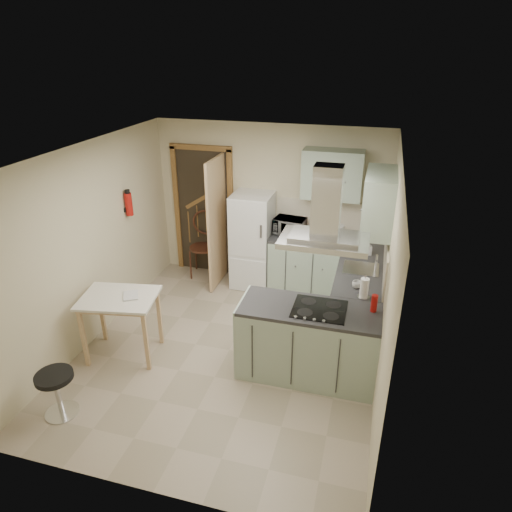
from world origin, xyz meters
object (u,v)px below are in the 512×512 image
(extractor_hood, at_px, (324,241))
(stool, at_px, (58,394))
(peninsula, at_px, (308,342))
(fridge, at_px, (252,241))
(microwave, at_px, (290,226))
(drop_leaf_table, at_px, (123,326))
(bentwood_chair, at_px, (203,248))

(extractor_hood, relative_size, stool, 1.76)
(peninsula, bearing_deg, fridge, 121.74)
(fridge, bearing_deg, stool, -109.43)
(microwave, bearing_deg, stool, -109.86)
(fridge, height_order, peninsula, fridge)
(fridge, height_order, microwave, fridge)
(stool, bearing_deg, microwave, 62.61)
(drop_leaf_table, distance_m, bentwood_chair, 2.28)
(extractor_hood, relative_size, bentwood_chair, 0.91)
(peninsula, relative_size, stool, 3.03)
(peninsula, xyz_separation_m, stool, (-2.39, -1.32, -0.19))
(peninsula, height_order, extractor_hood, extractor_hood)
(stool, bearing_deg, fridge, 70.57)
(peninsula, distance_m, drop_leaf_table, 2.26)
(fridge, bearing_deg, microwave, 5.27)
(bentwood_chair, distance_m, microwave, 1.54)
(fridge, distance_m, extractor_hood, 2.57)
(fridge, xyz_separation_m, bentwood_chair, (-0.87, 0.07, -0.26))
(peninsula, bearing_deg, bentwood_chair, 135.55)
(bentwood_chair, xyz_separation_m, stool, (-0.30, -3.37, -0.24))
(peninsula, bearing_deg, microwave, 107.79)
(stool, bearing_deg, extractor_hood, 27.88)
(stool, distance_m, microwave, 3.85)
(microwave, bearing_deg, bentwood_chair, -173.27)
(fridge, relative_size, extractor_hood, 1.67)
(fridge, height_order, bentwood_chair, fridge)
(extractor_hood, xyz_separation_m, microwave, (-0.75, 2.03, -0.69))
(extractor_hood, bearing_deg, fridge, 123.79)
(bentwood_chair, relative_size, microwave, 2.15)
(fridge, bearing_deg, peninsula, -58.26)
(extractor_hood, relative_size, microwave, 1.95)
(peninsula, height_order, bentwood_chair, bentwood_chair)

